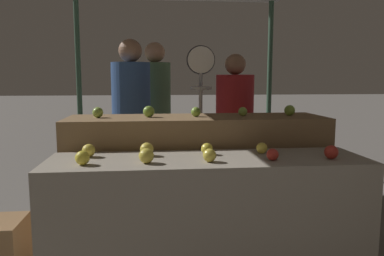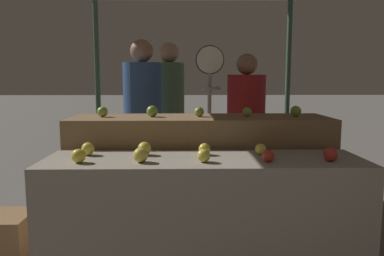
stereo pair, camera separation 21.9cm
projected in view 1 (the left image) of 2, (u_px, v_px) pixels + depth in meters
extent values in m
cylinder|color=#33513D|center=(79.00, 90.00, 5.13)|extent=(0.07, 0.07, 2.47)
cylinder|color=#33513D|center=(269.00, 89.00, 5.40)|extent=(0.07, 0.07, 2.47)
cube|color=gray|center=(208.00, 227.00, 2.38)|extent=(1.98, 0.55, 0.90)
cube|color=olive|center=(197.00, 186.00, 2.96)|extent=(1.98, 0.55, 1.10)
sphere|color=gold|center=(82.00, 158.00, 2.13)|extent=(0.08, 0.08, 0.08)
sphere|color=gold|center=(146.00, 156.00, 2.17)|extent=(0.09, 0.09, 0.09)
sphere|color=gold|center=(210.00, 155.00, 2.21)|extent=(0.08, 0.08, 0.08)
sphere|color=#B72D23|center=(273.00, 155.00, 2.25)|extent=(0.07, 0.07, 0.07)
sphere|color=#B72D23|center=(331.00, 152.00, 2.29)|extent=(0.09, 0.09, 0.09)
sphere|color=yellow|center=(89.00, 151.00, 2.35)|extent=(0.08, 0.08, 0.08)
sphere|color=yellow|center=(147.00, 149.00, 2.38)|extent=(0.09, 0.09, 0.09)
sphere|color=gold|center=(207.00, 149.00, 2.42)|extent=(0.08, 0.08, 0.08)
sphere|color=yellow|center=(262.00, 148.00, 2.46)|extent=(0.07, 0.07, 0.07)
sphere|color=#8EB247|center=(98.00, 112.00, 2.80)|extent=(0.08, 0.08, 0.08)
sphere|color=#7AA338|center=(149.00, 112.00, 2.84)|extent=(0.09, 0.09, 0.09)
sphere|color=#7AA338|center=(196.00, 112.00, 2.88)|extent=(0.07, 0.07, 0.07)
sphere|color=#8EB247|center=(243.00, 112.00, 2.93)|extent=(0.07, 0.07, 0.07)
sphere|color=#84AD3D|center=(290.00, 110.00, 2.96)|extent=(0.08, 0.08, 0.08)
cylinder|color=#99999E|center=(200.00, 141.00, 3.62)|extent=(0.04, 0.04, 1.59)
cylinder|color=black|center=(201.00, 60.00, 3.51)|extent=(0.27, 0.01, 0.27)
cylinder|color=silver|center=(201.00, 60.00, 3.50)|extent=(0.25, 0.02, 0.25)
cylinder|color=#99999E|center=(201.00, 81.00, 3.52)|extent=(0.01, 0.01, 0.14)
cylinder|color=#99999E|center=(201.00, 88.00, 3.53)|extent=(0.20, 0.20, 0.03)
cube|color=#2D2D38|center=(234.00, 173.00, 4.02)|extent=(0.34, 0.29, 0.76)
cylinder|color=maroon|center=(235.00, 107.00, 3.93)|extent=(0.53, 0.53, 0.66)
sphere|color=#936B51|center=(235.00, 64.00, 3.87)|extent=(0.22, 0.22, 0.22)
cube|color=#2D2D38|center=(156.00, 159.00, 4.56)|extent=(0.32, 0.27, 0.84)
cylinder|color=#476B4C|center=(155.00, 94.00, 4.46)|extent=(0.49, 0.49, 0.73)
sphere|color=tan|center=(155.00, 52.00, 4.39)|extent=(0.24, 0.24, 0.24)
cube|color=#2D2D38|center=(133.00, 172.00, 3.92)|extent=(0.31, 0.19, 0.83)
cylinder|color=#2D4C84|center=(131.00, 98.00, 3.82)|extent=(0.42, 0.42, 0.72)
sphere|color=#936B51|center=(130.00, 51.00, 3.76)|extent=(0.23, 0.23, 0.23)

